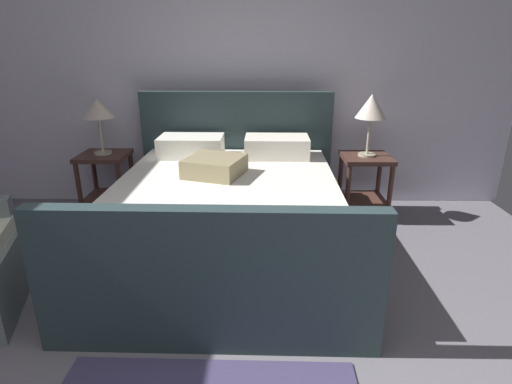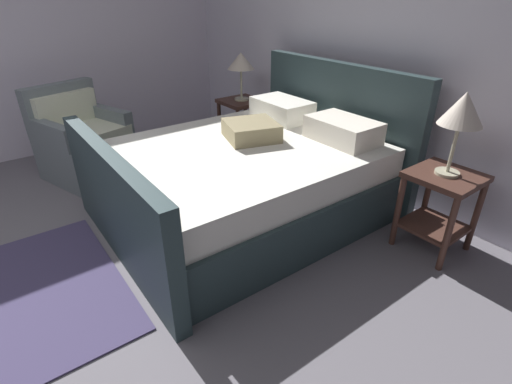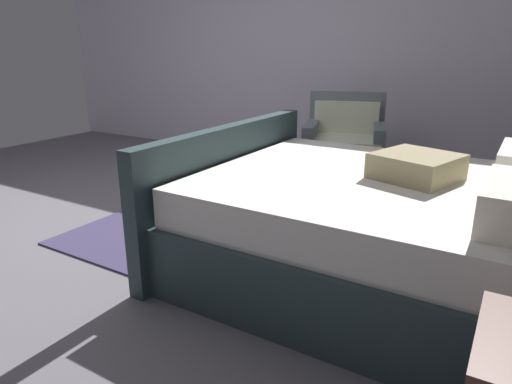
# 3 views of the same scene
# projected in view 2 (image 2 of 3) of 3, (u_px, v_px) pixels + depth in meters

# --- Properties ---
(wall_back) EXTENTS (5.36, 0.12, 2.55)m
(wall_back) POSITION_uv_depth(u_px,v_px,m) (367.00, 46.00, 3.37)
(wall_back) COLOR silver
(wall_back) RESTS_ON ground
(bed) EXTENTS (1.85, 2.21, 1.15)m
(bed) POSITION_uv_depth(u_px,v_px,m) (249.00, 175.00, 3.18)
(bed) COLOR #2A3C3E
(bed) RESTS_ON ground
(nightstand_right) EXTENTS (0.44, 0.44, 0.60)m
(nightstand_right) POSITION_uv_depth(u_px,v_px,m) (440.00, 199.00, 2.71)
(nightstand_right) COLOR #4B2E25
(nightstand_right) RESTS_ON ground
(table_lamp_right) EXTENTS (0.27, 0.27, 0.56)m
(table_lamp_right) POSITION_uv_depth(u_px,v_px,m) (463.00, 111.00, 2.41)
(table_lamp_right) COLOR #B7B293
(table_lamp_right) RESTS_ON nightstand_right
(nightstand_left) EXTENTS (0.44, 0.44, 0.60)m
(nightstand_left) POSITION_uv_depth(u_px,v_px,m) (242.00, 117.00, 4.45)
(nightstand_left) COLOR #4B2E25
(nightstand_left) RESTS_ON ground
(table_lamp_left) EXTENTS (0.30, 0.30, 0.51)m
(table_lamp_left) POSITION_uv_depth(u_px,v_px,m) (241.00, 62.00, 4.17)
(table_lamp_left) COLOR #B7B293
(table_lamp_left) RESTS_ON nightstand_left
(armchair) EXTENTS (0.91, 0.90, 0.90)m
(armchair) POSITION_uv_depth(u_px,v_px,m) (83.00, 142.00, 3.86)
(armchair) COLOR slate
(armchair) RESTS_ON ground
(area_rug) EXTENTS (1.46, 1.05, 0.01)m
(area_rug) POSITION_uv_depth(u_px,v_px,m) (33.00, 295.00, 2.43)
(area_rug) COLOR #3F375A
(area_rug) RESTS_ON ground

